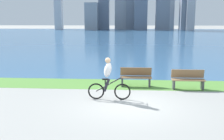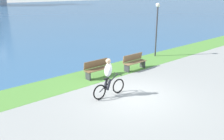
# 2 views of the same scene
# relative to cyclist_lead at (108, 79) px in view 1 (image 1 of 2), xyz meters

# --- Properties ---
(ground_plane) EXTENTS (300.00, 300.00, 0.00)m
(ground_plane) POSITION_rel_cyclist_lead_xyz_m (0.86, -0.65, -0.84)
(ground_plane) COLOR #9E9E99
(grass_strip_bayside) EXTENTS (120.00, 2.17, 0.01)m
(grass_strip_bayside) POSITION_rel_cyclist_lead_xyz_m (0.86, 2.62, -0.84)
(grass_strip_bayside) COLOR #59933D
(grass_strip_bayside) RESTS_ON ground
(bay_water_surface) EXTENTS (300.00, 83.97, 0.00)m
(bay_water_surface) POSITION_rel_cyclist_lead_xyz_m (0.86, 45.69, -0.84)
(bay_water_surface) COLOR #386693
(bay_water_surface) RESTS_ON ground
(cyclist_lead) EXTENTS (1.72, 0.52, 1.70)m
(cyclist_lead) POSITION_rel_cyclist_lead_xyz_m (0.00, 0.00, 0.00)
(cyclist_lead) COLOR black
(cyclist_lead) RESTS_ON ground
(bench_near_path) EXTENTS (1.50, 0.47, 0.90)m
(bench_near_path) POSITION_rel_cyclist_lead_xyz_m (1.14, 2.29, -0.39)
(bench_near_path) COLOR brown
(bench_near_path) RESTS_ON ground
(bench_far_along_path) EXTENTS (1.50, 0.47, 0.90)m
(bench_far_along_path) POSITION_rel_cyclist_lead_xyz_m (3.53, 1.92, -0.39)
(bench_far_along_path) COLOR olive
(bench_far_along_path) RESTS_ON ground
(city_skyline_far_shore) EXTENTS (45.08, 10.19, 26.44)m
(city_skyline_far_shore) POSITION_rel_cyclist_lead_xyz_m (3.04, 79.04, 8.23)
(city_skyline_far_shore) COLOR #B7B7BC
(city_skyline_far_shore) RESTS_ON ground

